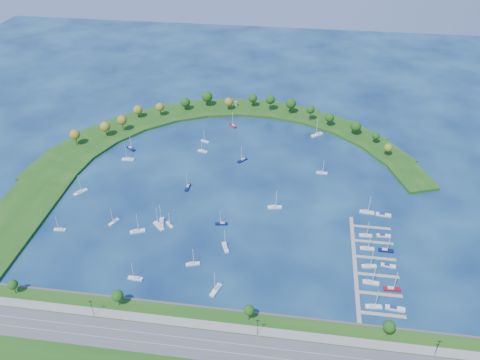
# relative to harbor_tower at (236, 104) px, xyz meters

# --- Properties ---
(ground) EXTENTS (700.00, 700.00, 0.00)m
(ground) POSITION_rel_harbor_tower_xyz_m (14.35, -118.91, -4.08)
(ground) COLOR #071844
(ground) RESTS_ON ground
(south_shoreline) EXTENTS (420.00, 43.10, 11.60)m
(south_shoreline) POSITION_rel_harbor_tower_xyz_m (14.38, -241.79, -3.08)
(south_shoreline) COLOR #194A13
(south_shoreline) RESTS_ON ground
(breakwater) EXTENTS (286.74, 247.64, 2.00)m
(breakwater) POSITION_rel_harbor_tower_xyz_m (-31.98, -70.19, -3.09)
(breakwater) COLOR #194A13
(breakwater) RESTS_ON ground
(breakwater_trees) EXTENTS (238.27, 90.53, 14.64)m
(breakwater_trees) POSITION_rel_harbor_tower_xyz_m (-4.21, -28.32, 6.35)
(breakwater_trees) COLOR #382314
(breakwater_trees) RESTS_ON breakwater
(harbor_tower) EXTENTS (2.60, 2.60, 4.05)m
(harbor_tower) POSITION_rel_harbor_tower_xyz_m (0.00, 0.00, 0.00)
(harbor_tower) COLOR gray
(harbor_tower) RESTS_ON breakwater
(dock_system) EXTENTS (24.28, 82.00, 1.60)m
(dock_system) POSITION_rel_harbor_tower_xyz_m (99.65, -179.91, -3.73)
(dock_system) COLOR gray
(dock_system) RESTS_ON ground
(moored_boat_0) EXTENTS (7.64, 3.21, 10.89)m
(moored_boat_0) POSITION_rel_harbor_tower_xyz_m (13.91, -156.30, -3.20)
(moored_boat_0) COLOR #0A1140
(moored_boat_0) RESTS_ON ground
(moored_boat_1) EXTENTS (2.41, 8.36, 12.26)m
(moored_boat_1) POSITION_rel_harbor_tower_xyz_m (-14.98, -122.36, -3.16)
(moored_boat_1) COLOR #0A1140
(moored_boat_1) RESTS_ON ground
(moored_boat_2) EXTENTS (7.03, 7.82, 12.11)m
(moored_boat_2) POSITION_rel_harbor_tower_xyz_m (2.24, -33.21, -3.17)
(moored_boat_2) COLOR maroon
(moored_boat_2) RESTS_ON ground
(moored_boat_3) EXTENTS (8.99, 3.32, 12.92)m
(moored_boat_3) POSITION_rel_harbor_tower_xyz_m (-66.19, -94.32, -3.14)
(moored_boat_3) COLOR white
(moored_boat_3) RESTS_ON ground
(moored_boat_4) EXTENTS (8.58, 8.44, 13.82)m
(moored_boat_4) POSITION_rel_harbor_tower_xyz_m (-23.20, -163.90, -3.11)
(moored_boat_4) COLOR white
(moored_boat_4) RESTS_ON ground
(moored_boat_5) EXTENTS (9.26, 3.95, 13.19)m
(moored_boat_5) POSITION_rel_harbor_tower_xyz_m (44.60, -135.73, -3.14)
(moored_boat_5) COLOR white
(moored_boat_5) RESTS_ON ground
(moored_boat_6) EXTENTS (7.13, 4.10, 10.11)m
(moored_boat_6) POSITION_rel_harbor_tower_xyz_m (-15.51, -61.08, -3.22)
(moored_boat_6) COLOR white
(moored_boat_6) RESTS_ON ground
(moored_boat_7) EXTENTS (7.77, 2.49, 11.28)m
(moored_boat_7) POSITION_rel_harbor_tower_xyz_m (74.28, -92.34, -3.19)
(moored_boat_7) COLOR white
(moored_boat_7) RESTS_ON ground
(moored_boat_8) EXTENTS (5.49, 8.93, 12.72)m
(moored_boat_8) POSITION_rel_harbor_tower_xyz_m (19.69, -176.71, -3.15)
(moored_boat_8) COLOR white
(moored_boat_8) RESTS_ON ground
(moored_boat_9) EXTENTS (9.70, 8.76, 15.05)m
(moored_boat_9) POSITION_rel_harbor_tower_xyz_m (70.64, -38.96, -3.07)
(moored_boat_9) COLOR white
(moored_boat_9) RESTS_ON ground
(moored_boat_10) EXTENTS (4.51, 9.44, 13.37)m
(moored_boat_10) POSITION_rel_harbor_tower_xyz_m (-22.41, -160.59, -3.13)
(moored_boat_10) COLOR white
(moored_boat_10) RESTS_ON ground
(moored_boat_11) EXTENTS (5.45, 9.55, 13.55)m
(moored_boat_11) POSITION_rel_harbor_tower_xyz_m (20.04, -208.82, -3.12)
(moored_boat_11) COLOR white
(moored_boat_11) RESTS_ON ground
(moored_boat_12) EXTENTS (5.16, 7.70, 11.06)m
(moored_boat_12) POSITION_rel_harbor_tower_xyz_m (-51.48, -163.81, -3.20)
(moored_boat_12) COLOR white
(moored_boat_12) RESTS_ON ground
(moored_boat_13) EXTENTS (7.20, 2.65, 10.36)m
(moored_boat_13) POSITION_rel_harbor_tower_xyz_m (-81.05, -174.99, -3.21)
(moored_boat_13) COLOR white
(moored_boat_13) RESTS_ON ground
(moored_boat_14) EXTENTS (9.33, 5.81, 13.30)m
(moored_boat_14) POSITION_rel_harbor_tower_xyz_m (-34.52, -170.17, -3.13)
(moored_boat_14) COLOR white
(moored_boat_14) RESTS_ON ground
(moored_boat_15) EXTENTS (7.75, 3.98, 10.97)m
(moored_boat_15) POSITION_rel_harbor_tower_xyz_m (-14.34, -75.55, -3.20)
(moored_boat_15) COLOR white
(moored_boat_15) RESTS_ON ground
(moored_boat_16) EXTENTS (8.05, 2.62, 11.68)m
(moored_boat_16) POSITION_rel_harbor_tower_xyz_m (-23.80, -206.76, -3.18)
(moored_boat_16) COLOR white
(moored_boat_16) RESTS_ON ground
(moored_boat_17) EXTENTS (7.14, 7.79, 12.16)m
(moored_boat_17) POSITION_rel_harbor_tower_xyz_m (16.85, -83.99, -3.17)
(moored_boat_17) COLOR #0A1140
(moored_boat_17) RESTS_ON ground
(moored_boat_18) EXTENTS (7.90, 4.33, 11.18)m
(moored_boat_18) POSITION_rel_harbor_tower_xyz_m (3.97, -192.05, -3.19)
(moored_boat_18) COLOR white
(moored_boat_18) RESTS_ON ground
(moored_boat_19) EXTENTS (8.18, 7.18, 12.55)m
(moored_boat_19) POSITION_rel_harbor_tower_xyz_m (-68.91, -79.48, -3.16)
(moored_boat_19) COLOR #0A1140
(moored_boat_19) RESTS_ON ground
(moored_boat_20) EXTENTS (7.75, 9.06, 13.78)m
(moored_boat_20) POSITION_rel_harbor_tower_xyz_m (-84.11, -137.73, -3.12)
(moored_boat_20) COLOR white
(moored_boat_20) RESTS_ON ground
(moored_boat_21) EXTENTS (5.68, 6.26, 9.73)m
(moored_boat_21) POSITION_rel_harbor_tower_xyz_m (-17.17, -161.55, -3.23)
(moored_boat_21) COLOR white
(moored_boat_21) RESTS_ON ground
(docked_boat_0) EXTENTS (8.34, 2.96, 12.03)m
(docked_boat_0) POSITION_rel_harbor_tower_xyz_m (99.87, -208.55, -3.17)
(docked_boat_0) COLOR white
(docked_boat_0) RESTS_ON ground
(docked_boat_1) EXTENTS (9.72, 3.55, 1.94)m
(docked_boat_1) POSITION_rel_harbor_tower_xyz_m (110.31, -208.34, -3.36)
(docked_boat_1) COLOR white
(docked_boat_1) RESTS_ON ground
(docked_boat_2) EXTENTS (8.67, 3.03, 12.50)m
(docked_boat_2) POSITION_rel_harbor_tower_xyz_m (99.86, -192.41, -3.16)
(docked_boat_2) COLOR white
(docked_boat_2) RESTS_ON ground
(docked_boat_3) EXTENTS (8.88, 3.00, 12.85)m
(docked_boat_3) POSITION_rel_harbor_tower_xyz_m (110.36, -195.49, -3.15)
(docked_boat_3) COLOR maroon
(docked_boat_3) RESTS_ON ground
(docked_boat_4) EXTENTS (8.32, 3.47, 11.86)m
(docked_boat_4) POSITION_rel_harbor_tower_xyz_m (99.87, -180.39, -3.18)
(docked_boat_4) COLOR white
(docked_boat_4) RESTS_ON ground
(docked_boat_5) EXTENTS (8.11, 3.21, 1.61)m
(docked_boat_5) POSITION_rel_harbor_tower_xyz_m (110.33, -178.43, -3.49)
(docked_boat_5) COLOR white
(docked_boat_5) RESTS_ON ground
(docked_boat_6) EXTENTS (7.96, 2.28, 11.68)m
(docked_boat_6) POSITION_rel_harbor_tower_xyz_m (99.87, -166.19, -3.18)
(docked_boat_6) COLOR white
(docked_boat_6) RESTS_ON ground
(docked_boat_7) EXTENTS (8.41, 2.37, 12.35)m
(docked_boat_7) POSITION_rel_harbor_tower_xyz_m (110.36, -166.42, -3.16)
(docked_boat_7) COLOR #0A1140
(docked_boat_7) RESTS_ON ground
(docked_boat_8) EXTENTS (7.60, 2.39, 11.06)m
(docked_boat_8) POSITION_rel_harbor_tower_xyz_m (99.88, -155.00, -3.20)
(docked_boat_8) COLOR white
(docked_boat_8) RESTS_ON ground
(docked_boat_9) EXTENTS (8.21, 2.62, 1.66)m
(docked_boat_9) POSITION_rel_harbor_tower_xyz_m (110.33, -153.71, -3.47)
(docked_boat_9) COLOR white
(docked_boat_9) RESTS_ON ground
(docked_boat_10) EXTENTS (9.02, 3.09, 13.05)m
(docked_boat_10) POSITION_rel_harbor_tower_xyz_m (102.26, -132.73, -3.14)
(docked_boat_10) COLOR white
(docked_boat_10) RESTS_ON ground
(docked_boat_11) EXTENTS (9.41, 3.48, 1.88)m
(docked_boat_11) POSITION_rel_harbor_tower_xyz_m (112.22, -133.96, -3.39)
(docked_boat_11) COLOR white
(docked_boat_11) RESTS_ON ground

